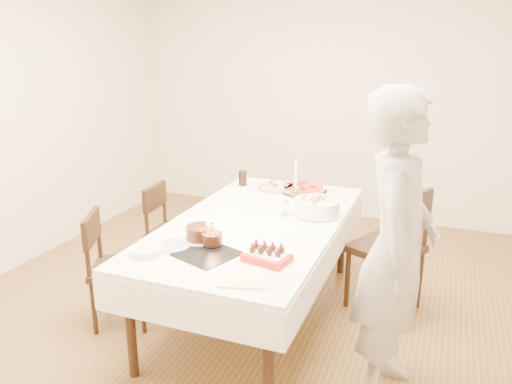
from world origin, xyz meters
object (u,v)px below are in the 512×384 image
(pizza_white, at_px, (277,187))
(chair_left_dessert, at_px, (121,268))
(layer_cake, at_px, (201,233))
(pasta_bowl, at_px, (317,207))
(strawberry_box, at_px, (267,256))
(pizza_pepperoni, at_px, (303,189))
(person, at_px, (396,250))
(cola_glass, at_px, (243,178))
(chair_left_savory, at_px, (175,232))
(chair_right_savory, at_px, (386,248))
(dining_table, at_px, (256,269))
(taper_candle, at_px, (296,179))
(birthday_cake, at_px, (212,234))

(pizza_white, bearing_deg, chair_left_dessert, -121.64)
(layer_cake, bearing_deg, pasta_bowl, 52.65)
(chair_left_dessert, relative_size, strawberry_box, 3.23)
(pizza_pepperoni, xyz_separation_m, layer_cake, (-0.31, -1.28, 0.03))
(person, xyz_separation_m, cola_glass, (-1.45, 1.29, -0.07))
(pizza_pepperoni, bearing_deg, strawberry_box, -82.19)
(chair_left_savory, bearing_deg, chair_right_savory, -179.15)
(pizza_white, xyz_separation_m, layer_cake, (-0.08, -1.26, 0.03))
(pizza_white, xyz_separation_m, strawberry_box, (0.42, -1.40, 0.01))
(chair_right_savory, distance_m, strawberry_box, 1.24)
(chair_left_dessert, distance_m, cola_glass, 1.36)
(dining_table, bearing_deg, taper_candle, 80.90)
(pizza_pepperoni, bearing_deg, birthday_cake, -98.53)
(taper_candle, distance_m, cola_glass, 0.57)
(taper_candle, bearing_deg, pasta_bowl, -52.34)
(strawberry_box, bearing_deg, dining_table, 116.72)
(taper_candle, relative_size, cola_glass, 2.41)
(taper_candle, bearing_deg, chair_left_savory, -163.15)
(person, distance_m, strawberry_box, 0.73)
(pasta_bowl, relative_size, birthday_cake, 2.44)
(dining_table, relative_size, chair_left_savory, 2.60)
(taper_candle, distance_m, layer_cake, 1.14)
(pizza_white, bearing_deg, layer_cake, -93.82)
(dining_table, distance_m, pizza_pepperoni, 0.92)
(pasta_bowl, xyz_separation_m, layer_cake, (-0.57, -0.74, -0.01))
(person, distance_m, taper_candle, 1.45)
(chair_left_dessert, relative_size, layer_cake, 3.53)
(dining_table, height_order, pizza_pepperoni, pizza_pepperoni)
(person, relative_size, strawberry_box, 6.82)
(pizza_pepperoni, xyz_separation_m, taper_candle, (-0.01, -0.19, 0.14))
(person, bearing_deg, birthday_cake, 90.99)
(pasta_bowl, distance_m, layer_cake, 0.94)
(pizza_pepperoni, distance_m, birthday_cake, 1.35)
(taper_candle, relative_size, strawberry_box, 1.24)
(pizza_pepperoni, bearing_deg, pasta_bowl, -64.29)
(pasta_bowl, relative_size, layer_cake, 1.40)
(chair_right_savory, xyz_separation_m, strawberry_box, (-0.56, -1.07, 0.30))
(dining_table, distance_m, person, 1.24)
(person, relative_size, birthday_cake, 12.98)
(person, distance_m, pizza_white, 1.72)
(layer_cake, bearing_deg, dining_table, 66.50)
(pizza_white, distance_m, cola_glass, 0.32)
(pizza_white, relative_size, pasta_bowl, 1.01)
(chair_left_dessert, height_order, taper_candle, taper_candle)
(chair_left_savory, relative_size, layer_cake, 3.45)
(dining_table, bearing_deg, pizza_pepperoni, 82.49)
(birthday_cake, bearing_deg, dining_table, 79.87)
(chair_left_dessert, distance_m, layer_cake, 0.77)
(chair_right_savory, xyz_separation_m, person, (0.15, -0.96, 0.40))
(birthday_cake, xyz_separation_m, strawberry_box, (0.40, -0.09, -0.05))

